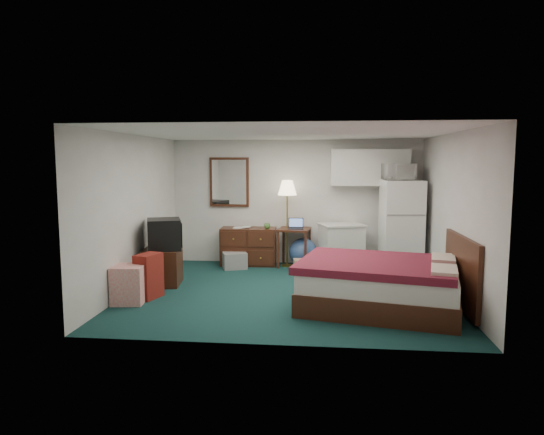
# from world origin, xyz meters

# --- Properties ---
(floor) EXTENTS (5.00, 4.50, 0.01)m
(floor) POSITION_xyz_m (0.00, 0.00, 0.00)
(floor) COLOR black
(floor) RESTS_ON ground
(ceiling) EXTENTS (5.00, 4.50, 0.01)m
(ceiling) POSITION_xyz_m (0.00, 0.00, 2.50)
(ceiling) COLOR beige
(ceiling) RESTS_ON walls
(walls) EXTENTS (5.01, 4.51, 2.50)m
(walls) POSITION_xyz_m (0.00, 0.00, 1.25)
(walls) COLOR beige
(walls) RESTS_ON floor
(mirror) EXTENTS (0.80, 0.06, 1.00)m
(mirror) POSITION_xyz_m (-1.35, 2.22, 1.65)
(mirror) COLOR white
(mirror) RESTS_ON walls
(upper_cabinets) EXTENTS (1.50, 0.35, 0.70)m
(upper_cabinets) POSITION_xyz_m (1.45, 2.08, 1.95)
(upper_cabinets) COLOR silver
(upper_cabinets) RESTS_ON walls
(headboard) EXTENTS (0.06, 1.56, 1.00)m
(headboard) POSITION_xyz_m (2.46, -0.72, 0.55)
(headboard) COLOR #331911
(headboard) RESTS_ON walls
(dresser) EXTENTS (1.11, 0.54, 0.75)m
(dresser) POSITION_xyz_m (-0.93, 1.98, 0.37)
(dresser) COLOR #331911
(dresser) RESTS_ON floor
(floor_lamp) EXTENTS (0.43, 0.43, 1.70)m
(floor_lamp) POSITION_xyz_m (-0.15, 1.93, 0.85)
(floor_lamp) COLOR #B59532
(floor_lamp) RESTS_ON floor
(desk) EXTENTS (0.67, 0.67, 0.76)m
(desk) POSITION_xyz_m (-0.01, 1.93, 0.38)
(desk) COLOR #331911
(desk) RESTS_ON floor
(exercise_ball) EXTENTS (0.65, 0.65, 0.56)m
(exercise_ball) POSITION_xyz_m (0.17, 1.96, 0.28)
(exercise_ball) COLOR #314F86
(exercise_ball) RESTS_ON floor
(kitchen_counter) EXTENTS (0.91, 0.79, 0.84)m
(kitchen_counter) POSITION_xyz_m (0.92, 1.86, 0.42)
(kitchen_counter) COLOR silver
(kitchen_counter) RESTS_ON floor
(fridge) EXTENTS (0.76, 0.76, 1.73)m
(fridge) POSITION_xyz_m (2.01, 1.64, 0.86)
(fridge) COLOR white
(fridge) RESTS_ON floor
(bed) EXTENTS (2.42, 2.07, 0.67)m
(bed) POSITION_xyz_m (1.35, -0.72, 0.34)
(bed) COLOR #571722
(bed) RESTS_ON floor
(tv_stand) EXTENTS (0.68, 0.73, 0.60)m
(tv_stand) POSITION_xyz_m (-2.15, 0.27, 0.30)
(tv_stand) COLOR #331911
(tv_stand) RESTS_ON floor
(suitcase) EXTENTS (0.38, 0.48, 0.68)m
(suitcase) POSITION_xyz_m (-2.08, -0.54, 0.34)
(suitcase) COLOR maroon
(suitcase) RESTS_ON floor
(retail_box) EXTENTS (0.49, 0.49, 0.56)m
(retail_box) POSITION_xyz_m (-2.28, -0.82, 0.28)
(retail_box) COLOR silver
(retail_box) RESTS_ON floor
(file_bin) EXTENTS (0.53, 0.46, 0.31)m
(file_bin) POSITION_xyz_m (-1.14, 1.59, 0.16)
(file_bin) COLOR gray
(file_bin) RESTS_ON floor
(cardboard_box_a) EXTENTS (0.32, 0.28, 0.24)m
(cardboard_box_a) POSITION_xyz_m (0.15, 1.46, 0.12)
(cardboard_box_a) COLOR #946A4E
(cardboard_box_a) RESTS_ON floor
(cardboard_box_b) EXTENTS (0.22, 0.26, 0.26)m
(cardboard_box_b) POSITION_xyz_m (0.59, 1.75, 0.13)
(cardboard_box_b) COLOR #946A4E
(cardboard_box_b) RESTS_ON floor
(laptop) EXTENTS (0.30, 0.25, 0.20)m
(laptop) POSITION_xyz_m (0.03, 1.86, 0.86)
(laptop) COLOR black
(laptop) RESTS_ON desk
(crt_tv) EXTENTS (0.72, 0.75, 0.51)m
(crt_tv) POSITION_xyz_m (-2.10, 0.27, 0.86)
(crt_tv) COLOR black
(crt_tv) RESTS_ON tv_stand
(microwave) EXTENTS (0.61, 0.42, 0.38)m
(microwave) POSITION_xyz_m (1.94, 1.66, 1.91)
(microwave) COLOR white
(microwave) RESTS_ON fridge
(book_a) EXTENTS (0.18, 0.02, 0.25)m
(book_a) POSITION_xyz_m (-1.21, 1.90, 0.87)
(book_a) COLOR #946A4E
(book_a) RESTS_ON dresser
(book_b) EXTENTS (0.16, 0.03, 0.22)m
(book_b) POSITION_xyz_m (-1.05, 2.02, 0.86)
(book_b) COLOR #946A4E
(book_b) RESTS_ON dresser
(mug) EXTENTS (0.14, 0.12, 0.12)m
(mug) POSITION_xyz_m (-0.54, 1.92, 0.81)
(mug) COLOR #53933F
(mug) RESTS_ON dresser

